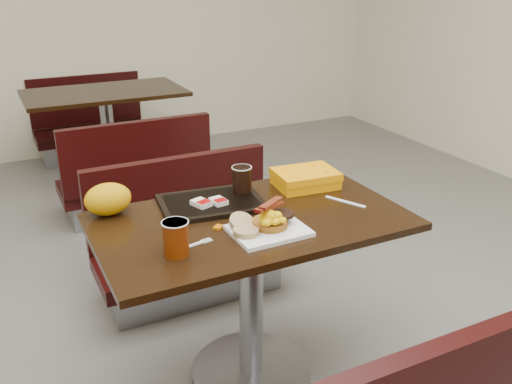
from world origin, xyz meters
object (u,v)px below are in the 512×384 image
table_far (109,138)px  clamshell (305,178)px  table_near (251,300)px  fork (190,246)px  bench_far_n (91,119)px  bench_far_s (132,166)px  knife (345,202)px  hashbrown_sleeve_right (218,201)px  bench_near_n (192,235)px  platter (269,231)px  paper_bag (108,199)px  coffee_cup_far (242,179)px  hashbrown_sleeve_left (201,203)px  coffee_cup_near (176,238)px  pancake_stack (270,223)px  tray (212,203)px

table_far → clamshell: (0.36, -2.41, 0.41)m
table_near → fork: 0.49m
table_far → bench_far_n: (0.00, 0.70, -0.02)m
bench_far_s → clamshell: bearing=-78.0°
knife → hashbrown_sleeve_right: bearing=-136.4°
bench_near_n → platter: bearing=-89.8°
table_near → knife: bearing=-4.7°
bench_near_n → paper_bag: bearing=-139.2°
bench_far_s → knife: knife is taller
table_far → hashbrown_sleeve_right: hashbrown_sleeve_right is taller
paper_bag → coffee_cup_far: bearing=-6.6°
bench_near_n → paper_bag: paper_bag is taller
knife → clamshell: size_ratio=0.69×
table_far → hashbrown_sleeve_right: (-0.07, -2.45, 0.40)m
knife → coffee_cup_far: 0.44m
bench_far_s → hashbrown_sleeve_left: bearing=-94.7°
table_near → clamshell: clamshell is taller
hashbrown_sleeve_left → coffee_cup_near: bearing=-143.6°
bench_near_n → knife: (0.42, -0.73, 0.39)m
bench_far_n → hashbrown_sleeve_right: 3.18m
table_far → hashbrown_sleeve_left: hashbrown_sleeve_left is taller
table_near → pancake_stack: 0.42m
pancake_stack → coffee_cup_near: 0.37m
bench_far_s → hashbrown_sleeve_right: size_ratio=14.02×
fork → hashbrown_sleeve_right: bearing=39.0°
hashbrown_sleeve_left → hashbrown_sleeve_right: 0.07m
bench_far_s → tray: tray is taller
hashbrown_sleeve_right → paper_bag: (-0.41, 0.14, 0.03)m
paper_bag → hashbrown_sleeve_right: bearing=-18.5°
tray → hashbrown_sleeve_right: (0.02, -0.04, 0.02)m
hashbrown_sleeve_right → paper_bag: paper_bag is taller
bench_near_n → paper_bag: 0.78m
coffee_cup_near → fork: 0.09m
table_near → pancake_stack: size_ratio=9.02×
fork → knife: 0.72m
table_near → bench_near_n: 0.70m
paper_bag → coffee_cup_near: bearing=-73.3°
table_far → coffee_cup_near: bearing=-97.3°
pancake_stack → tray: 0.33m
coffee_cup_near → coffee_cup_far: bearing=41.5°
clamshell → bench_far_n: bearing=102.0°
tray → paper_bag: 0.41m
platter → paper_bag: paper_bag is taller
bench_near_n → knife: bearing=-60.3°
coffee_cup_near → pancake_stack: bearing=3.6°
bench_near_n → bench_far_n: (0.00, 2.60, 0.00)m
coffee_cup_near → bench_near_n: bearing=67.4°
clamshell → platter: bearing=-131.4°
table_far → knife: size_ratio=6.51×
coffee_cup_near → knife: coffee_cup_near is taller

